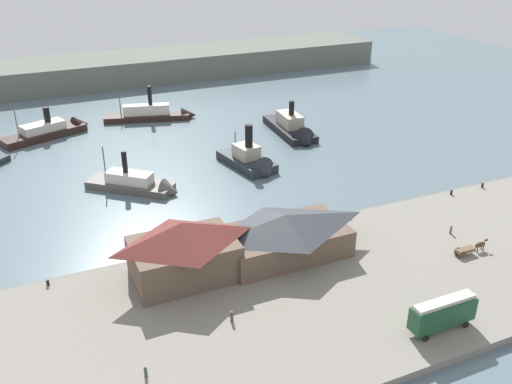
# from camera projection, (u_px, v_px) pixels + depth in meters

# --- Properties ---
(ground_plane) EXTENTS (320.00, 320.00, 0.00)m
(ground_plane) POSITION_uv_depth(u_px,v_px,m) (261.00, 226.00, 96.50)
(ground_plane) COLOR slate
(quay_promenade) EXTENTS (110.00, 36.00, 1.20)m
(quay_promenade) POSITION_uv_depth(u_px,v_px,m) (325.00, 293.00, 78.14)
(quay_promenade) COLOR gray
(quay_promenade) RESTS_ON ground
(seawall_edge) EXTENTS (110.00, 0.80, 1.00)m
(seawall_edge) POSITION_uv_depth(u_px,v_px,m) (270.00, 233.00, 93.32)
(seawall_edge) COLOR #666159
(seawall_edge) RESTS_ON ground
(ferry_shed_west_terminal) EXTENTS (15.00, 10.49, 8.93)m
(ferry_shed_west_terminal) POSITION_uv_depth(u_px,v_px,m) (183.00, 250.00, 78.82)
(ferry_shed_west_terminal) COLOR brown
(ferry_shed_west_terminal) RESTS_ON quay_promenade
(ferry_shed_customs_shed) EXTENTS (19.39, 11.15, 6.76)m
(ferry_shed_customs_shed) POSITION_uv_depth(u_px,v_px,m) (285.00, 234.00, 84.89)
(ferry_shed_customs_shed) COLOR brown
(ferry_shed_customs_shed) RESTS_ON quay_promenade
(street_tram) EXTENTS (9.03, 2.42, 4.47)m
(street_tram) POSITION_uv_depth(u_px,v_px,m) (443.00, 312.00, 69.14)
(street_tram) COLOR #1E4C2D
(street_tram) RESTS_ON quay_promenade
(horse_cart) EXTENTS (6.03, 1.33, 1.87)m
(horse_cart) POSITION_uv_depth(u_px,v_px,m) (471.00, 248.00, 86.03)
(horse_cart) COLOR brown
(horse_cart) RESTS_ON quay_promenade
(pedestrian_near_west_shed) EXTENTS (0.41, 0.41, 1.65)m
(pedestrian_near_west_shed) POSITION_uv_depth(u_px,v_px,m) (232.00, 317.00, 71.29)
(pedestrian_near_west_shed) COLOR #4C3D33
(pedestrian_near_west_shed) RESTS_ON quay_promenade
(pedestrian_walking_east) EXTENTS (0.39, 0.39, 1.56)m
(pedestrian_walking_east) POSITION_uv_depth(u_px,v_px,m) (146.00, 372.00, 62.55)
(pedestrian_walking_east) COLOR #3D4C42
(pedestrian_walking_east) RESTS_ON quay_promenade
(pedestrian_near_cart) EXTENTS (0.39, 0.39, 1.59)m
(pedestrian_near_cart) POSITION_uv_depth(u_px,v_px,m) (451.00, 230.00, 91.60)
(pedestrian_near_cart) COLOR #6B5B4C
(pedestrian_near_cart) RESTS_ON quay_promenade
(mooring_post_east) EXTENTS (0.44, 0.44, 0.90)m
(mooring_post_east) POSITION_uv_depth(u_px,v_px,m) (451.00, 192.00, 104.93)
(mooring_post_east) COLOR black
(mooring_post_east) RESTS_ON quay_promenade
(mooring_post_west) EXTENTS (0.44, 0.44, 0.90)m
(mooring_post_west) POSITION_uv_depth(u_px,v_px,m) (349.00, 215.00, 96.68)
(mooring_post_west) COLOR black
(mooring_post_west) RESTS_ON quay_promenade
(mooring_post_center_east) EXTENTS (0.44, 0.44, 0.90)m
(mooring_post_center_east) POSITION_uv_depth(u_px,v_px,m) (48.00, 282.00, 78.61)
(mooring_post_center_east) COLOR black
(mooring_post_center_east) RESTS_ON quay_promenade
(mooring_post_center_west) EXTENTS (0.44, 0.44, 0.90)m
(mooring_post_center_west) POSITION_uv_depth(u_px,v_px,m) (482.00, 185.00, 107.78)
(mooring_post_center_west) COLOR black
(mooring_post_center_west) RESTS_ON quay_promenade
(ferry_approaching_east) EXTENTS (8.17, 22.17, 10.60)m
(ferry_approaching_east) POSITION_uv_depth(u_px,v_px,m) (294.00, 130.00, 137.05)
(ferry_approaching_east) COLOR black
(ferry_approaching_east) RESTS_ON ground
(ferry_mid_harbor) EXTENTS (24.73, 10.77, 10.59)m
(ferry_mid_harbor) POSITION_uv_depth(u_px,v_px,m) (156.00, 114.00, 148.70)
(ferry_mid_harbor) COLOR black
(ferry_mid_harbor) RESTS_ON ground
(ferry_near_quay) EXTENTS (9.30, 16.79, 11.69)m
(ferry_near_quay) POSITION_uv_depth(u_px,v_px,m) (251.00, 162.00, 118.61)
(ferry_near_quay) COLOR #23282D
(ferry_near_quay) RESTS_ON ground
(ferry_moored_west) EXTENTS (17.65, 16.20, 10.01)m
(ferry_moored_west) POSITION_uv_depth(u_px,v_px,m) (140.00, 185.00, 108.90)
(ferry_moored_west) COLOR #514C47
(ferry_moored_west) RESTS_ON ground
(ferry_approaching_west) EXTENTS (22.62, 12.95, 10.06)m
(ferry_approaching_west) POSITION_uv_depth(u_px,v_px,m) (53.00, 130.00, 137.24)
(ferry_approaching_west) COLOR black
(ferry_approaching_west) RESTS_ON ground
(far_headland) EXTENTS (180.00, 24.00, 8.00)m
(far_headland) POSITION_uv_depth(u_px,v_px,m) (126.00, 68.00, 185.25)
(far_headland) COLOR #60665B
(far_headland) RESTS_ON ground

